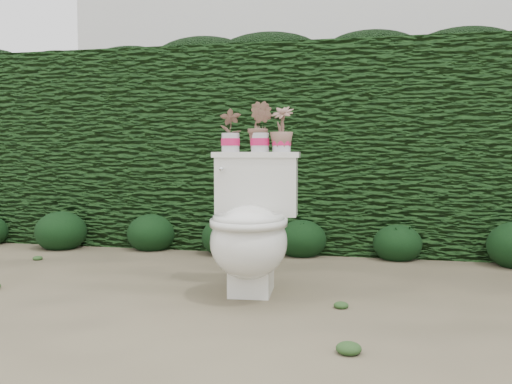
% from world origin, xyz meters
% --- Properties ---
extents(ground, '(60.00, 60.00, 0.00)m').
position_xyz_m(ground, '(0.00, 0.00, 0.00)').
color(ground, '#7F7357').
rests_on(ground, ground).
extents(hedge, '(8.00, 1.00, 1.60)m').
position_xyz_m(hedge, '(0.00, 1.60, 0.80)').
color(hedge, '#1E4517').
rests_on(hedge, ground).
extents(house_wall, '(8.00, 3.50, 4.00)m').
position_xyz_m(house_wall, '(0.60, 6.00, 2.00)').
color(house_wall, silver).
rests_on(house_wall, ground).
extents(toilet, '(0.52, 0.72, 0.78)m').
position_xyz_m(toilet, '(0.15, -0.13, 0.36)').
color(toilet, silver).
rests_on(toilet, ground).
extents(potted_plant_left, '(0.14, 0.12, 0.24)m').
position_xyz_m(potted_plant_left, '(-0.03, 0.09, 0.89)').
color(potted_plant_left, '#337524').
rests_on(potted_plant_left, toilet).
extents(potted_plant_center, '(0.18, 0.17, 0.27)m').
position_xyz_m(potted_plant_center, '(0.14, 0.11, 0.91)').
color(potted_plant_center, '#337524').
rests_on(potted_plant_center, toilet).
extents(potted_plant_right, '(0.16, 0.16, 0.25)m').
position_xyz_m(potted_plant_right, '(0.27, 0.12, 0.90)').
color(potted_plant_right, '#337524').
rests_on(potted_plant_right, toilet).
extents(liriope_clump_1, '(0.41, 0.41, 0.33)m').
position_xyz_m(liriope_clump_1, '(-1.69, 0.97, 0.16)').
color(liriope_clump_1, black).
rests_on(liriope_clump_1, ground).
extents(liriope_clump_2, '(0.39, 0.39, 0.31)m').
position_xyz_m(liriope_clump_2, '(-0.96, 1.10, 0.16)').
color(liriope_clump_2, black).
rests_on(liriope_clump_2, ground).
extents(liriope_clump_3, '(0.40, 0.40, 0.32)m').
position_xyz_m(liriope_clump_3, '(-0.31, 1.03, 0.16)').
color(liriope_clump_3, black).
rests_on(liriope_clump_3, ground).
extents(liriope_clump_4, '(0.37, 0.37, 0.30)m').
position_xyz_m(liriope_clump_4, '(0.25, 1.09, 0.15)').
color(liriope_clump_4, black).
rests_on(liriope_clump_4, ground).
extents(liriope_clump_5, '(0.35, 0.35, 0.28)m').
position_xyz_m(liriope_clump_5, '(0.95, 1.10, 0.14)').
color(liriope_clump_5, black).
rests_on(liriope_clump_5, ground).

